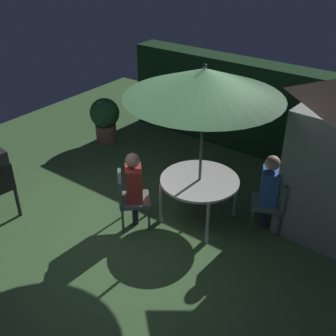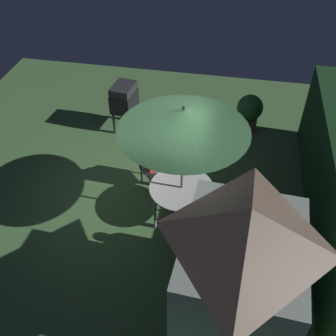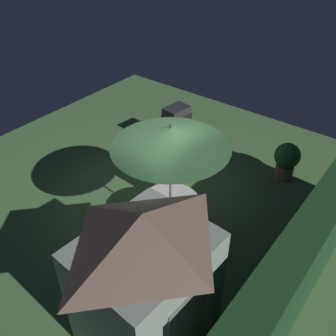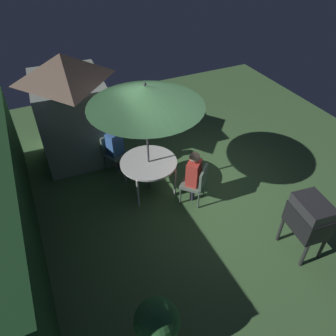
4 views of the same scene
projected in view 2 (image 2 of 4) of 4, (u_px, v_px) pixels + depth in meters
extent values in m
plane|color=#47703D|center=(147.00, 197.00, 8.24)|extent=(11.00, 11.00, 0.00)
cube|color=#193D1E|center=(333.00, 188.00, 7.14)|extent=(5.90, 0.56, 1.84)
cube|color=gray|center=(236.00, 284.00, 5.56)|extent=(1.96, 1.66, 2.00)
pyramid|color=brown|center=(249.00, 225.00, 4.72)|extent=(2.07, 1.76, 0.56)
cube|color=slate|center=(290.00, 305.00, 5.56)|extent=(0.78, 0.08, 1.56)
cylinder|color=white|center=(182.00, 188.00, 7.41)|extent=(1.22, 1.22, 0.04)
cylinder|color=beige|center=(164.00, 184.00, 8.03)|extent=(0.05, 0.05, 0.71)
cylinder|color=beige|center=(155.00, 215.00, 7.40)|extent=(0.05, 0.05, 0.71)
cylinder|color=beige|center=(205.00, 190.00, 7.91)|extent=(0.05, 0.05, 0.71)
cylinder|color=beige|center=(200.00, 222.00, 7.28)|extent=(0.05, 0.05, 0.71)
cylinder|color=#4C4C51|center=(182.00, 168.00, 7.07)|extent=(0.04, 0.04, 2.47)
cone|color=#2D5633|center=(184.00, 120.00, 6.38)|extent=(2.24, 2.24, 0.40)
sphere|color=#4C4C51|center=(184.00, 108.00, 6.23)|extent=(0.06, 0.06, 0.06)
cube|color=black|center=(124.00, 101.00, 9.63)|extent=(0.76, 0.58, 0.45)
cube|color=#2B2B2E|center=(123.00, 89.00, 9.41)|extent=(0.72, 0.55, 0.20)
cylinder|color=#262628|center=(121.00, 110.00, 10.22)|extent=(0.06, 0.06, 0.55)
cylinder|color=#262628|center=(114.00, 124.00, 9.76)|extent=(0.06, 0.06, 0.55)
cylinder|color=#262628|center=(137.00, 112.00, 10.16)|extent=(0.06, 0.06, 0.55)
cylinder|color=#262628|center=(131.00, 126.00, 9.70)|extent=(0.06, 0.06, 0.55)
cube|color=slate|center=(154.00, 169.00, 8.23)|extent=(0.65, 0.65, 0.06)
cube|color=slate|center=(149.00, 156.00, 8.21)|extent=(0.35, 0.37, 0.45)
cylinder|color=#516155|center=(158.00, 169.00, 8.58)|extent=(0.04, 0.04, 0.45)
cylinder|color=#516155|center=(142.00, 175.00, 8.42)|extent=(0.04, 0.04, 0.45)
cylinder|color=#516155|center=(167.00, 179.00, 8.33)|extent=(0.04, 0.04, 0.45)
cylinder|color=#516155|center=(151.00, 186.00, 8.17)|extent=(0.04, 0.04, 0.45)
cube|color=slate|center=(198.00, 240.00, 6.84)|extent=(0.61, 0.61, 0.06)
cube|color=slate|center=(202.00, 242.00, 6.54)|extent=(0.24, 0.44, 0.45)
cylinder|color=#516155|center=(190.00, 260.00, 6.80)|extent=(0.04, 0.04, 0.45)
cylinder|color=#516155|center=(212.00, 255.00, 6.88)|extent=(0.04, 0.04, 0.45)
cylinder|color=#516155|center=(183.00, 242.00, 7.09)|extent=(0.04, 0.04, 0.45)
cylinder|color=#516155|center=(204.00, 237.00, 7.17)|extent=(0.04, 0.04, 0.45)
cylinder|color=#936651|center=(247.00, 123.00, 9.92)|extent=(0.45, 0.45, 0.39)
sphere|color=#2D6B33|center=(250.00, 108.00, 9.61)|extent=(0.63, 0.63, 0.63)
cube|color=#CC3D33|center=(154.00, 158.00, 8.03)|extent=(0.41, 0.41, 0.55)
sphere|color=tan|center=(153.00, 143.00, 7.76)|extent=(0.22, 0.22, 0.22)
cylinder|color=#383347|center=(154.00, 177.00, 8.37)|extent=(0.10, 0.10, 0.48)
cube|color=#3866B2|center=(199.00, 229.00, 6.63)|extent=(0.36, 0.41, 0.55)
sphere|color=tan|center=(200.00, 213.00, 6.37)|extent=(0.22, 0.22, 0.22)
cylinder|color=#383347|center=(197.00, 248.00, 6.98)|extent=(0.10, 0.10, 0.48)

